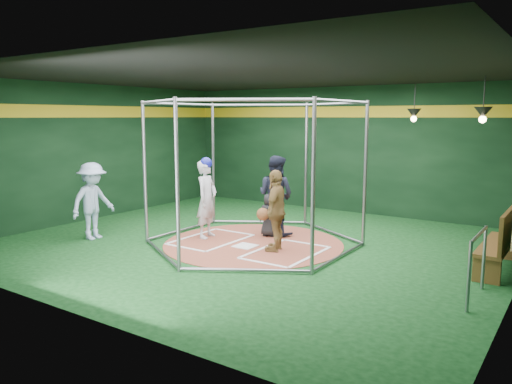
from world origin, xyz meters
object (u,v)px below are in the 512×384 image
Objects in this scene: umpire at (276,195)px; batter_figure at (207,198)px; dugout_bench at (502,239)px; visitor_leopard at (276,210)px.

batter_figure is at bearing 46.63° from umpire.
batter_figure reaches higher than dugout_bench.
dugout_bench is (5.79, 1.01, -0.33)m from batter_figure.
batter_figure is at bearing -170.15° from dugout_bench.
umpire is (-0.73, 1.16, 0.09)m from visitor_leopard.
dugout_bench is (4.68, -0.08, -0.34)m from umpire.
batter_figure is 1.56m from umpire.
visitor_leopard reaches higher than dugout_bench.
batter_figure is at bearing -107.71° from visitor_leopard.
umpire is at bearing 44.34° from batter_figure.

